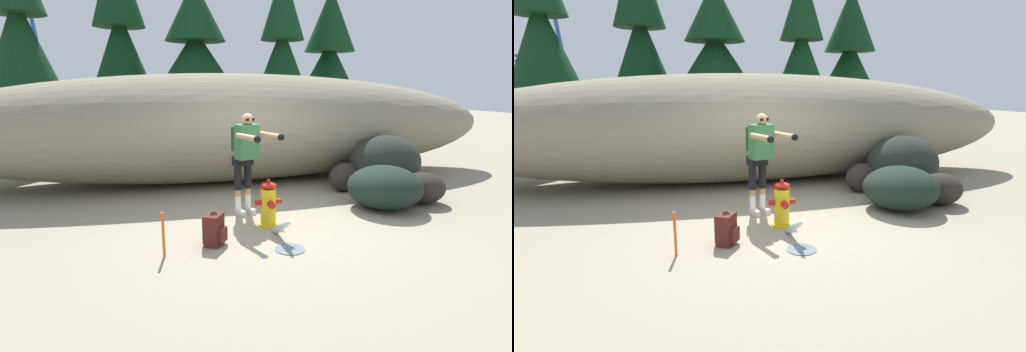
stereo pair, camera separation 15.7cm
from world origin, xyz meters
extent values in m
cube|color=gray|center=(0.00, 0.00, -0.02)|extent=(56.00, 56.00, 0.04)
ellipsoid|color=gray|center=(0.00, 3.22, 1.23)|extent=(13.65, 3.20, 2.46)
cylinder|color=gold|center=(-0.05, -0.14, 0.02)|extent=(0.33, 0.33, 0.04)
cylinder|color=gold|center=(-0.05, -0.14, 0.32)|extent=(0.24, 0.24, 0.57)
ellipsoid|color=red|center=(-0.05, -0.14, 0.66)|extent=(0.25, 0.25, 0.10)
cylinder|color=red|center=(-0.05, -0.14, 0.73)|extent=(0.06, 0.06, 0.05)
cylinder|color=red|center=(-0.22, -0.14, 0.39)|extent=(0.09, 0.09, 0.09)
cylinder|color=red|center=(0.11, -0.14, 0.39)|extent=(0.09, 0.09, 0.09)
cylinder|color=red|center=(-0.05, -0.31, 0.39)|extent=(0.11, 0.09, 0.11)
ellipsoid|color=silver|center=(-0.05, -0.73, 0.17)|extent=(0.10, 0.87, 0.53)
cylinder|color=slate|center=(-0.05, -1.14, 0.01)|extent=(0.41, 0.41, 0.01)
cube|color=beige|center=(-0.17, 0.55, 0.04)|extent=(0.18, 0.28, 0.09)
cylinder|color=white|center=(-0.19, 0.61, 0.21)|extent=(0.10, 0.10, 0.24)
cylinder|color=tan|center=(-0.19, 0.61, 0.39)|extent=(0.10, 0.10, 0.11)
cylinder|color=black|center=(-0.19, 0.61, 0.66)|extent=(0.13, 0.13, 0.44)
cube|color=beige|center=(-0.36, 0.49, 0.04)|extent=(0.18, 0.28, 0.09)
cylinder|color=white|center=(-0.38, 0.55, 0.21)|extent=(0.10, 0.10, 0.24)
cylinder|color=tan|center=(-0.38, 0.55, 0.39)|extent=(0.10, 0.10, 0.11)
cylinder|color=black|center=(-0.38, 0.55, 0.66)|extent=(0.13, 0.13, 0.44)
cube|color=black|center=(-0.29, 0.58, 0.94)|extent=(0.37, 0.29, 0.16)
cube|color=#336B3D|center=(-0.24, 0.45, 1.27)|extent=(0.42, 0.34, 0.57)
cube|color=#1E3823|center=(-0.31, 0.64, 1.30)|extent=(0.32, 0.24, 0.40)
sphere|color=tan|center=(-0.24, 0.43, 1.64)|extent=(0.20, 0.20, 0.20)
cube|color=black|center=(-0.21, 0.35, 1.64)|extent=(0.15, 0.07, 0.04)
cylinder|color=tan|center=(0.08, 0.16, 1.40)|extent=(0.27, 0.58, 0.09)
sphere|color=black|center=(0.16, -0.09, 1.40)|extent=(0.11, 0.11, 0.11)
cylinder|color=tan|center=(-0.34, 0.03, 1.40)|extent=(0.27, 0.58, 0.09)
sphere|color=black|center=(-0.26, -0.23, 1.40)|extent=(0.11, 0.11, 0.11)
cube|color=#511E19|center=(-1.01, -0.69, 0.22)|extent=(0.33, 0.36, 0.44)
cube|color=#511E19|center=(-0.90, -0.76, 0.15)|extent=(0.16, 0.21, 0.20)
torus|color=black|center=(-1.01, -0.69, 0.46)|extent=(0.10, 0.10, 0.02)
cube|color=black|center=(-1.06, -0.56, 0.22)|extent=(0.05, 0.06, 0.37)
cube|color=black|center=(-1.15, -0.70, 0.22)|extent=(0.05, 0.06, 0.37)
ellipsoid|color=black|center=(2.26, 0.21, 0.39)|extent=(1.55, 1.55, 0.78)
ellipsoid|color=#222823|center=(3.05, 1.44, 0.58)|extent=(1.72, 1.62, 1.16)
ellipsoid|color=#282320|center=(3.14, 0.29, 0.29)|extent=(0.93, 0.88, 0.59)
ellipsoid|color=#2D2723|center=(2.15, 1.48, 0.30)|extent=(0.74, 0.59, 0.60)
cylinder|color=#47331E|center=(-4.83, 6.08, 0.79)|extent=(0.26, 0.26, 1.59)
cone|color=#0F3319|center=(-4.83, 6.08, 3.01)|extent=(2.19, 2.19, 2.85)
cylinder|color=#47331E|center=(-2.46, 8.05, 0.63)|extent=(0.30, 0.30, 1.27)
cone|color=#0F3319|center=(-2.46, 8.05, 2.91)|extent=(2.49, 2.49, 3.28)
cylinder|color=#47331E|center=(-0.23, 6.86, 0.87)|extent=(0.34, 0.34, 1.74)
cone|color=#0F3319|center=(-0.23, 6.86, 2.80)|extent=(2.84, 2.84, 2.13)
cone|color=#0F3319|center=(-0.23, 6.86, 4.40)|extent=(1.85, 1.85, 1.77)
cylinder|color=#47331E|center=(2.26, 5.97, 0.72)|extent=(0.24, 0.24, 1.45)
cone|color=#0F3319|center=(2.26, 5.97, 2.69)|extent=(2.02, 2.02, 2.49)
cone|color=#0F3319|center=(2.26, 5.97, 4.56)|extent=(1.31, 1.31, 2.07)
cylinder|color=#47331E|center=(4.52, 7.44, 0.62)|extent=(0.32, 0.32, 1.23)
cone|color=#0F3319|center=(4.52, 7.44, 2.51)|extent=(2.69, 2.69, 2.55)
cone|color=#0F3319|center=(4.52, 7.44, 4.42)|extent=(1.75, 1.75, 2.13)
cylinder|color=#285193|center=(-5.93, 13.30, 3.22)|extent=(1.07, 1.07, 6.47)
cylinder|color=#285193|center=(-5.93, 10.27, 3.22)|extent=(1.07, 1.07, 6.47)
cylinder|color=#E55914|center=(-1.70, -0.92, 0.30)|extent=(0.04, 0.04, 0.60)
camera|label=1|loc=(-1.84, -5.88, 2.16)|focal=27.92mm
camera|label=2|loc=(-1.69, -5.92, 2.16)|focal=27.92mm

